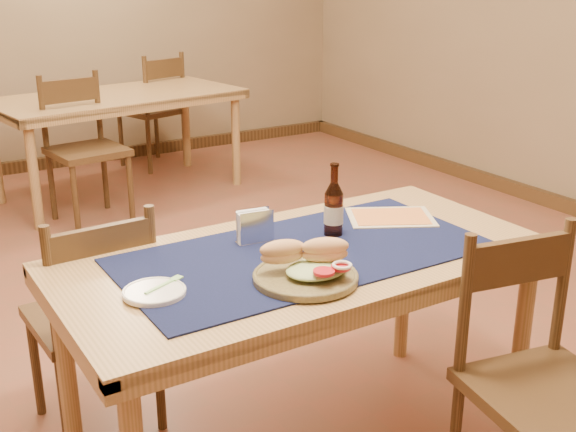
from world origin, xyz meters
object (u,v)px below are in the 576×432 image
back_table (117,105)px  beer_bottle (334,209)px  chair_main_near (539,381)px  sandwich_plate (308,269)px  chair_main_far (95,316)px  main_table (304,277)px  napkin_holder (255,227)px

back_table → beer_bottle: beer_bottle is taller
chair_main_near → sandwich_plate: (-0.53, 0.45, 0.31)m
back_table → beer_bottle: (-0.32, -3.18, 0.18)m
sandwich_plate → chair_main_far: bearing=123.8°
main_table → chair_main_near: bearing=-56.4°
main_table → sandwich_plate: bearing=-120.1°
back_table → chair_main_far: bearing=-110.9°
chair_main_near → chair_main_far: bearing=131.1°
chair_main_far → chair_main_near: chair_main_near is taller
chair_main_far → beer_bottle: beer_bottle is taller
beer_bottle → napkin_holder: size_ratio=1.91×
chair_main_near → beer_bottle: bearing=109.0°
chair_main_near → beer_bottle: size_ratio=3.61×
main_table → napkin_holder: napkin_holder is taller
back_table → napkin_holder: napkin_holder is taller
chair_main_far → beer_bottle: size_ratio=3.48×
chair_main_near → beer_bottle: beer_bottle is taller
back_table → chair_main_far: chair_main_far is taller
main_table → sandwich_plate: size_ratio=5.09×
beer_bottle → napkin_holder: (-0.27, 0.08, -0.04)m
beer_bottle → chair_main_near: bearing=-71.0°
sandwich_plate → beer_bottle: 0.40m
back_table → chair_main_near: size_ratio=2.04×
chair_main_near → napkin_holder: bearing=122.8°
sandwich_plate → beer_bottle: (0.28, 0.27, 0.06)m
chair_main_far → napkin_holder: bearing=-35.3°
main_table → beer_bottle: (0.17, 0.08, 0.18)m
sandwich_plate → beer_bottle: beer_bottle is taller
chair_main_far → chair_main_near: 1.50m
chair_main_far → beer_bottle: (0.74, -0.41, 0.39)m
back_table → chair_main_far: size_ratio=2.12×
main_table → chair_main_near: (0.42, -0.64, -0.19)m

